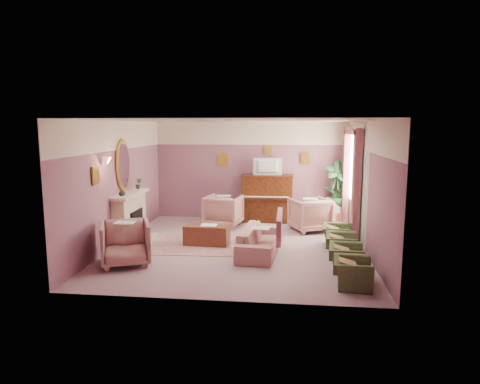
# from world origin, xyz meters

# --- Properties ---
(floor) EXTENTS (5.50, 6.00, 0.01)m
(floor) POSITION_xyz_m (0.00, 0.00, 0.00)
(floor) COLOR gray
(floor) RESTS_ON ground
(ceiling) EXTENTS (5.50, 6.00, 0.01)m
(ceiling) POSITION_xyz_m (0.00, 0.00, 2.80)
(ceiling) COLOR beige
(ceiling) RESTS_ON wall_back
(wall_back) EXTENTS (5.50, 0.02, 2.80)m
(wall_back) POSITION_xyz_m (0.00, 3.00, 1.40)
(wall_back) COLOR #66465F
(wall_back) RESTS_ON floor
(wall_front) EXTENTS (5.50, 0.02, 2.80)m
(wall_front) POSITION_xyz_m (0.00, -3.00, 1.40)
(wall_front) COLOR #66465F
(wall_front) RESTS_ON floor
(wall_left) EXTENTS (0.02, 6.00, 2.80)m
(wall_left) POSITION_xyz_m (-2.75, 0.00, 1.40)
(wall_left) COLOR #66465F
(wall_left) RESTS_ON floor
(wall_right) EXTENTS (0.02, 6.00, 2.80)m
(wall_right) POSITION_xyz_m (2.75, 0.00, 1.40)
(wall_right) COLOR #66465F
(wall_right) RESTS_ON floor
(picture_rail_band) EXTENTS (5.50, 0.01, 0.65)m
(picture_rail_band) POSITION_xyz_m (0.00, 2.99, 2.47)
(picture_rail_band) COLOR beige
(picture_rail_band) RESTS_ON wall_back
(stripe_panel) EXTENTS (0.01, 3.00, 2.15)m
(stripe_panel) POSITION_xyz_m (2.73, 1.30, 1.07)
(stripe_panel) COLOR #9AA492
(stripe_panel) RESTS_ON wall_right
(fireplace_surround) EXTENTS (0.30, 1.40, 1.10)m
(fireplace_surround) POSITION_xyz_m (-2.59, 0.20, 0.55)
(fireplace_surround) COLOR beige
(fireplace_surround) RESTS_ON floor
(fireplace_inset) EXTENTS (0.18, 0.72, 0.68)m
(fireplace_inset) POSITION_xyz_m (-2.49, 0.20, 0.40)
(fireplace_inset) COLOR black
(fireplace_inset) RESTS_ON floor
(fire_ember) EXTENTS (0.06, 0.54, 0.10)m
(fire_ember) POSITION_xyz_m (-2.45, 0.20, 0.22)
(fire_ember) COLOR #FF5236
(fire_ember) RESTS_ON floor
(mantel_shelf) EXTENTS (0.40, 1.55, 0.07)m
(mantel_shelf) POSITION_xyz_m (-2.56, 0.20, 1.12)
(mantel_shelf) COLOR beige
(mantel_shelf) RESTS_ON fireplace_surround
(hearth) EXTENTS (0.55, 1.50, 0.02)m
(hearth) POSITION_xyz_m (-2.39, 0.20, 0.01)
(hearth) COLOR beige
(hearth) RESTS_ON floor
(mirror_frame) EXTENTS (0.04, 0.72, 1.20)m
(mirror_frame) POSITION_xyz_m (-2.70, 0.20, 1.80)
(mirror_frame) COLOR gold
(mirror_frame) RESTS_ON wall_left
(mirror_glass) EXTENTS (0.01, 0.60, 1.06)m
(mirror_glass) POSITION_xyz_m (-2.67, 0.20, 1.80)
(mirror_glass) COLOR white
(mirror_glass) RESTS_ON wall_left
(sconce_shade) EXTENTS (0.20, 0.20, 0.16)m
(sconce_shade) POSITION_xyz_m (-2.62, -0.85, 1.98)
(sconce_shade) COLOR #EC9584
(sconce_shade) RESTS_ON wall_left
(piano) EXTENTS (1.40, 0.60, 1.30)m
(piano) POSITION_xyz_m (0.50, 2.68, 0.65)
(piano) COLOR #37170A
(piano) RESTS_ON floor
(piano_keyshelf) EXTENTS (1.30, 0.12, 0.06)m
(piano_keyshelf) POSITION_xyz_m (0.50, 2.33, 0.72)
(piano_keyshelf) COLOR #37170A
(piano_keyshelf) RESTS_ON piano
(piano_keys) EXTENTS (1.20, 0.08, 0.02)m
(piano_keys) POSITION_xyz_m (0.50, 2.33, 0.76)
(piano_keys) COLOR white
(piano_keys) RESTS_ON piano
(piano_top) EXTENTS (1.45, 0.65, 0.04)m
(piano_top) POSITION_xyz_m (0.50, 2.68, 1.31)
(piano_top) COLOR #37170A
(piano_top) RESTS_ON piano
(television) EXTENTS (0.80, 0.12, 0.48)m
(television) POSITION_xyz_m (0.50, 2.63, 1.60)
(television) COLOR black
(television) RESTS_ON piano
(print_back_left) EXTENTS (0.30, 0.03, 0.38)m
(print_back_left) POSITION_xyz_m (-0.80, 2.96, 1.72)
(print_back_left) COLOR gold
(print_back_left) RESTS_ON wall_back
(print_back_right) EXTENTS (0.26, 0.03, 0.34)m
(print_back_right) POSITION_xyz_m (1.55, 2.96, 1.78)
(print_back_right) COLOR gold
(print_back_right) RESTS_ON wall_back
(print_back_mid) EXTENTS (0.22, 0.03, 0.26)m
(print_back_mid) POSITION_xyz_m (0.50, 2.96, 2.00)
(print_back_mid) COLOR gold
(print_back_mid) RESTS_ON wall_back
(print_left_wall) EXTENTS (0.03, 0.28, 0.36)m
(print_left_wall) POSITION_xyz_m (-2.71, -1.20, 1.72)
(print_left_wall) COLOR gold
(print_left_wall) RESTS_ON wall_left
(window_blind) EXTENTS (0.03, 1.40, 1.80)m
(window_blind) POSITION_xyz_m (2.70, 1.55, 1.70)
(window_blind) COLOR beige
(window_blind) RESTS_ON wall_right
(curtain_left) EXTENTS (0.16, 0.34, 2.60)m
(curtain_left) POSITION_xyz_m (2.62, 0.63, 1.30)
(curtain_left) COLOR #8C4551
(curtain_left) RESTS_ON floor
(curtain_right) EXTENTS (0.16, 0.34, 2.60)m
(curtain_right) POSITION_xyz_m (2.62, 2.47, 1.30)
(curtain_right) COLOR #8C4551
(curtain_right) RESTS_ON floor
(pelmet) EXTENTS (0.16, 2.20, 0.16)m
(pelmet) POSITION_xyz_m (2.62, 1.55, 2.56)
(pelmet) COLOR #8C4551
(pelmet) RESTS_ON wall_right
(mantel_plant) EXTENTS (0.16, 0.16, 0.28)m
(mantel_plant) POSITION_xyz_m (-2.55, 0.75, 1.29)
(mantel_plant) COLOR #224825
(mantel_plant) RESTS_ON mantel_shelf
(mantel_vase) EXTENTS (0.16, 0.16, 0.16)m
(mantel_vase) POSITION_xyz_m (-2.55, -0.30, 1.23)
(mantel_vase) COLOR beige
(mantel_vase) RESTS_ON mantel_shelf
(area_rug) EXTENTS (2.59, 1.92, 0.01)m
(area_rug) POSITION_xyz_m (-0.63, 0.10, 0.01)
(area_rug) COLOR #A06C64
(area_rug) RESTS_ON floor
(coffee_table) EXTENTS (1.03, 0.56, 0.45)m
(coffee_table) POSITION_xyz_m (-0.74, 0.12, 0.23)
(coffee_table) COLOR #56291A
(coffee_table) RESTS_ON floor
(table_paper) EXTENTS (0.35, 0.28, 0.01)m
(table_paper) POSITION_xyz_m (-0.69, 0.12, 0.46)
(table_paper) COLOR white
(table_paper) RESTS_ON coffee_table
(sofa) EXTENTS (0.63, 1.90, 0.77)m
(sofa) POSITION_xyz_m (0.51, -0.42, 0.38)
(sofa) COLOR tan
(sofa) RESTS_ON floor
(sofa_throw) EXTENTS (0.10, 1.44, 0.53)m
(sofa_throw) POSITION_xyz_m (0.91, -0.42, 0.60)
(sofa_throw) COLOR #8C4551
(sofa_throw) RESTS_ON sofa
(floral_armchair_left) EXTENTS (0.90, 0.90, 0.94)m
(floral_armchair_left) POSITION_xyz_m (-0.63, 1.89, 0.47)
(floral_armchair_left) COLOR tan
(floral_armchair_left) RESTS_ON floor
(floral_armchair_right) EXTENTS (0.90, 0.90, 0.94)m
(floral_armchair_right) POSITION_xyz_m (1.65, 1.69, 0.47)
(floral_armchair_right) COLOR tan
(floral_armchair_right) RESTS_ON floor
(floral_armchair_front) EXTENTS (0.90, 0.90, 0.94)m
(floral_armchair_front) POSITION_xyz_m (-2.05, -1.46, 0.47)
(floral_armchair_front) COLOR tan
(floral_armchair_front) RESTS_ON floor
(olive_chair_a) EXTENTS (0.52, 0.73, 0.63)m
(olive_chair_a) POSITION_xyz_m (2.19, -2.14, 0.32)
(olive_chair_a) COLOR #48592F
(olive_chair_a) RESTS_ON floor
(olive_chair_b) EXTENTS (0.52, 0.73, 0.63)m
(olive_chair_b) POSITION_xyz_m (2.19, -1.32, 0.32)
(olive_chair_b) COLOR #48592F
(olive_chair_b) RESTS_ON floor
(olive_chair_c) EXTENTS (0.52, 0.73, 0.63)m
(olive_chair_c) POSITION_xyz_m (2.19, -0.50, 0.32)
(olive_chair_c) COLOR #48592F
(olive_chair_c) RESTS_ON floor
(olive_chair_d) EXTENTS (0.52, 0.73, 0.63)m
(olive_chair_d) POSITION_xyz_m (2.19, 0.32, 0.32)
(olive_chair_d) COLOR #48592F
(olive_chair_d) RESTS_ON floor
(side_table) EXTENTS (0.52, 0.52, 0.70)m
(side_table) POSITION_xyz_m (2.39, 2.64, 0.35)
(side_table) COLOR silver
(side_table) RESTS_ON floor
(side_plant_big) EXTENTS (0.30, 0.30, 0.34)m
(side_plant_big) POSITION_xyz_m (2.39, 2.64, 0.87)
(side_plant_big) COLOR #224825
(side_plant_big) RESTS_ON side_table
(side_plant_small) EXTENTS (0.16, 0.16, 0.28)m
(side_plant_small) POSITION_xyz_m (2.51, 2.54, 0.84)
(side_plant_small) COLOR #224825
(side_plant_small) RESTS_ON side_table
(palm_pot) EXTENTS (0.34, 0.34, 0.34)m
(palm_pot) POSITION_xyz_m (2.41, 2.55, 0.17)
(palm_pot) COLOR #9D4F37
(palm_pot) RESTS_ON floor
(palm_plant) EXTENTS (0.76, 0.76, 1.44)m
(palm_plant) POSITION_xyz_m (2.41, 2.55, 1.06)
(palm_plant) COLOR #224825
(palm_plant) RESTS_ON palm_pot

